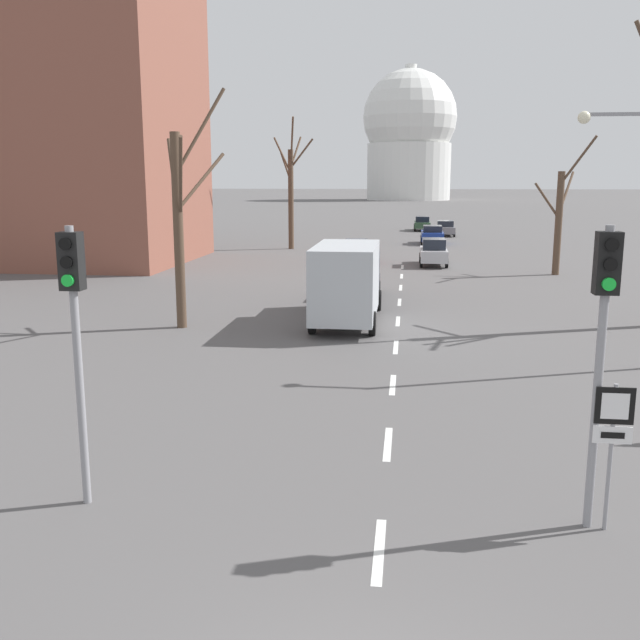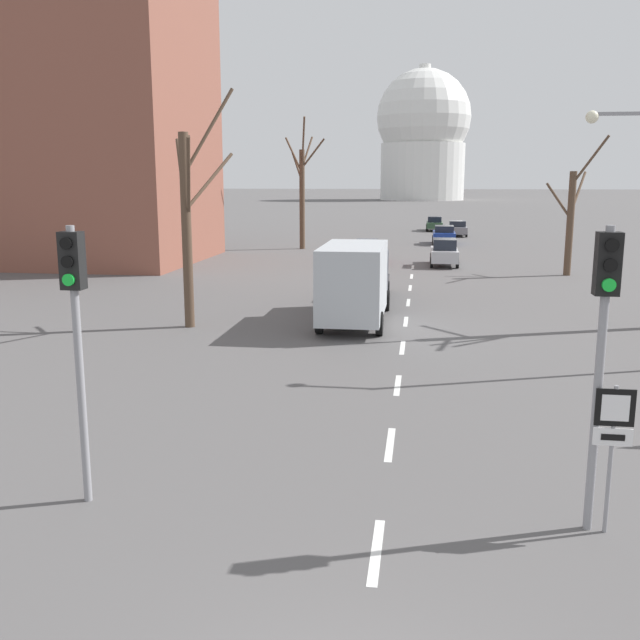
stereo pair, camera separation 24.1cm
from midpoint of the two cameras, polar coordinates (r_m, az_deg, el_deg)
The scene contains 25 objects.
lane_stripe_0 at distance 11.47m, azimuth 4.12°, elevation -17.89°, with size 0.16×2.00×0.01m, color silver.
lane_stripe_1 at distance 15.56m, azimuth 5.00°, elevation -9.83°, with size 0.16×2.00×0.01m, color silver.
lane_stripe_2 at distance 19.82m, azimuth 5.49°, elevation -5.17°, with size 0.16×2.00×0.01m, color silver.
lane_stripe_3 at distance 24.17m, azimuth 5.80°, elevation -2.17°, with size 0.16×2.00×0.01m, color silver.
lane_stripe_4 at distance 28.57m, azimuth 6.01°, elevation -0.09°, with size 0.16×2.00×0.01m, color silver.
lane_stripe_5 at distance 33.00m, azimuth 6.17°, elevation 1.43°, with size 0.16×2.00×0.01m, color silver.
lane_stripe_6 at distance 37.44m, azimuth 6.29°, elevation 2.59°, with size 0.16×2.00×0.01m, color silver.
lane_stripe_7 at distance 41.89m, azimuth 6.38°, elevation 3.51°, with size 0.16×2.00×0.01m, color silver.
lane_stripe_8 at distance 46.36m, azimuth 6.46°, elevation 4.24°, with size 0.16×2.00×0.01m, color silver.
traffic_signal_near_right at distance 11.79m, azimuth 21.15°, elevation -0.09°, with size 0.36×0.34×4.90m.
traffic_signal_near_left at distance 12.58m, azimuth -19.56°, elevation 0.49°, with size 0.36×0.34×4.84m.
route_sign_post at distance 12.21m, azimuth 21.83°, elevation -8.31°, with size 0.60×0.08×2.45m.
street_lamp_right at distance 22.63m, azimuth 23.98°, elevation 8.00°, with size 2.51×0.36×7.47m.
sedan_near_left at distance 47.36m, azimuth 8.93°, elevation 5.40°, with size 1.79×4.37×1.77m.
sedan_near_right at distance 79.47m, azimuth 8.09°, elevation 7.67°, with size 1.78×4.57×1.56m.
sedan_mid_centre at distance 48.63m, azimuth 2.76°, elevation 5.57°, with size 1.79×4.00×1.57m.
sedan_far_left at distance 34.10m, azimuth 2.92°, elevation 3.09°, with size 1.94×4.45×1.51m.
sedan_far_right at distance 63.29m, azimuth 8.86°, elevation 6.78°, with size 1.95×4.35×1.61m.
sedan_distant_centre at distance 72.42m, azimuth 9.87°, elevation 7.25°, with size 1.90×4.18×1.52m.
delivery_truck at distance 27.92m, azimuth 1.98°, elevation 3.23°, with size 2.44×7.20×3.14m.
bare_tree_left_near at distance 58.02m, azimuth -2.46°, elevation 10.34°, with size 3.58×4.01×10.26m.
bare_tree_left_far at distance 27.27m, azimuth -11.36°, elevation 7.86°, with size 2.36×4.46×8.91m.
bare_tree_right_far at distance 44.29m, azimuth 18.47°, elevation 7.79°, with size 3.03×3.21×7.99m.
capitol_dome at distance 196.95m, azimuth 7.13°, elevation 14.47°, with size 24.72×24.72×34.92m.
apartment_block_left at distance 53.28m, azimuth -21.25°, elevation 20.09°, with size 18.00×14.00×28.91m, color brown.
Camera 1 is at (0.33, -5.94, 5.58)m, focal length 40.00 mm.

